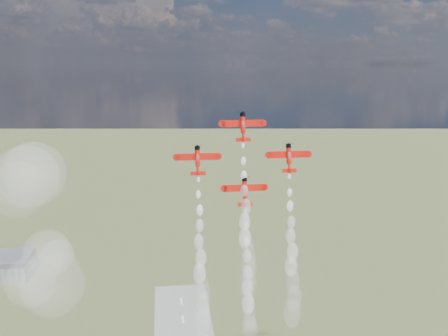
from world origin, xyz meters
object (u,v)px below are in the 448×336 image
at_px(plane_slot, 245,191).
at_px(plane_right, 289,157).
at_px(plane_left, 198,160).
at_px(plane_lead, 243,126).

bearing_deg(plane_slot, plane_right, 8.48).
relative_size(plane_left, plane_slot, 1.00).
bearing_deg(plane_left, plane_right, 0.00).
bearing_deg(plane_lead, plane_slot, -90.00).
distance_m(plane_lead, plane_slot, 19.47).
bearing_deg(plane_left, plane_slot, -8.48).
distance_m(plane_lead, plane_right, 16.98).
bearing_deg(plane_lead, plane_left, -171.52).
height_order(plane_left, plane_slot, plane_left).
xyz_separation_m(plane_lead, plane_left, (-13.91, -2.07, -9.51)).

